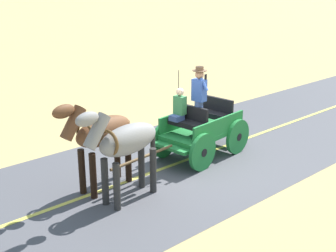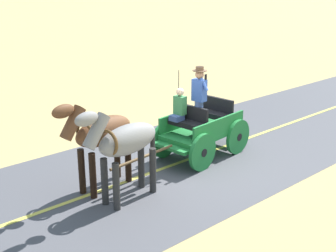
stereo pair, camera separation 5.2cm
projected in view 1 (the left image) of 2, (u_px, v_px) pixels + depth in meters
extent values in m
plane|color=tan|center=(189.00, 159.00, 12.07)|extent=(200.00, 200.00, 0.00)
cube|color=#4C4C51|center=(189.00, 159.00, 12.07)|extent=(5.46, 160.00, 0.01)
cube|color=#DBCC4C|center=(189.00, 159.00, 12.06)|extent=(0.12, 160.00, 0.00)
cube|color=#1E7233|center=(201.00, 132.00, 12.14)|extent=(1.42, 2.31, 0.12)
cube|color=#1E7233|center=(219.00, 127.00, 11.69)|extent=(0.28, 2.08, 0.44)
cube|color=#1E7233|center=(185.00, 118.00, 12.42)|extent=(0.28, 2.08, 0.44)
cube|color=#1E7233|center=(171.00, 148.00, 11.32)|extent=(1.10, 0.35, 0.08)
cube|color=#1E7233|center=(227.00, 128.00, 13.04)|extent=(0.74, 0.27, 0.06)
cube|color=black|center=(187.00, 124.00, 11.60)|extent=(1.05, 0.46, 0.14)
cube|color=black|center=(192.00, 114.00, 11.65)|extent=(1.02, 0.19, 0.44)
cube|color=black|center=(213.00, 114.00, 12.37)|extent=(1.05, 0.46, 0.14)
cube|color=black|center=(217.00, 105.00, 12.43)|extent=(1.02, 0.19, 0.44)
cylinder|color=#1E7233|center=(203.00, 152.00, 11.25)|extent=(0.20, 0.97, 0.96)
cylinder|color=black|center=(203.00, 152.00, 11.25)|extent=(0.14, 0.22, 0.21)
cylinder|color=#1E7233|center=(164.00, 140.00, 12.08)|extent=(0.20, 0.97, 0.96)
cylinder|color=black|center=(164.00, 140.00, 12.08)|extent=(0.14, 0.22, 0.21)
cylinder|color=#1E7233|center=(238.00, 137.00, 12.33)|extent=(0.20, 0.97, 0.96)
cylinder|color=black|center=(238.00, 137.00, 12.33)|extent=(0.14, 0.22, 0.21)
cylinder|color=#1E7233|center=(200.00, 126.00, 13.16)|extent=(0.20, 0.97, 0.96)
cylinder|color=black|center=(200.00, 126.00, 13.16)|extent=(0.14, 0.22, 0.21)
cylinder|color=brown|center=(143.00, 157.00, 10.62)|extent=(0.28, 2.00, 0.07)
cylinder|color=black|center=(178.00, 95.00, 11.57)|extent=(0.02, 0.02, 1.30)
cylinder|color=#384C7F|center=(199.00, 118.00, 11.65)|extent=(0.22, 0.22, 0.90)
cube|color=#2D4C99|center=(199.00, 90.00, 11.42)|extent=(0.36, 0.25, 0.56)
sphere|color=#9E7051|center=(199.00, 75.00, 11.29)|extent=(0.22, 0.22, 0.22)
cylinder|color=#473323|center=(200.00, 71.00, 11.26)|extent=(0.36, 0.36, 0.01)
cylinder|color=#473323|center=(200.00, 69.00, 11.25)|extent=(0.20, 0.20, 0.10)
cylinder|color=#2D4C99|center=(204.00, 85.00, 11.22)|extent=(0.27, 0.11, 0.32)
cube|color=black|center=(206.00, 77.00, 11.11)|extent=(0.03, 0.07, 0.14)
cube|color=#384C7F|center=(177.00, 118.00, 11.63)|extent=(0.31, 0.35, 0.14)
cube|color=#387F47|center=(180.00, 105.00, 11.61)|extent=(0.32, 0.23, 0.48)
sphere|color=beige|center=(180.00, 92.00, 11.50)|extent=(0.20, 0.20, 0.20)
ellipsoid|color=gray|center=(129.00, 139.00, 9.56)|extent=(0.74, 1.62, 0.64)
cylinder|color=#272726|center=(117.00, 187.00, 9.33)|extent=(0.15, 0.15, 1.05)
cylinder|color=#272726|center=(105.00, 182.00, 9.55)|extent=(0.15, 0.15, 1.05)
cylinder|color=#272726|center=(153.00, 170.00, 10.10)|extent=(0.15, 0.15, 1.05)
cylinder|color=#272726|center=(141.00, 166.00, 10.33)|extent=(0.15, 0.15, 1.05)
cylinder|color=gray|center=(97.00, 131.00, 8.83)|extent=(0.34, 0.67, 0.73)
ellipsoid|color=gray|center=(87.00, 119.00, 8.58)|extent=(0.28, 0.56, 0.28)
cube|color=#272726|center=(98.00, 129.00, 8.84)|extent=(0.12, 0.51, 0.56)
cylinder|color=#272726|center=(153.00, 143.00, 10.18)|extent=(0.11, 0.11, 0.70)
torus|color=brown|center=(109.00, 143.00, 9.15)|extent=(0.55, 0.14, 0.55)
ellipsoid|color=brown|center=(104.00, 131.00, 10.07)|extent=(0.80, 1.63, 0.64)
cylinder|color=black|center=(93.00, 176.00, 9.83)|extent=(0.15, 0.15, 1.05)
cylinder|color=black|center=(82.00, 172.00, 10.04)|extent=(0.15, 0.15, 1.05)
cylinder|color=black|center=(128.00, 161.00, 10.63)|extent=(0.15, 0.15, 1.05)
cylinder|color=black|center=(117.00, 157.00, 10.85)|extent=(0.15, 0.15, 1.05)
cylinder|color=brown|center=(73.00, 123.00, 9.32)|extent=(0.36, 0.68, 0.73)
ellipsoid|color=brown|center=(63.00, 111.00, 9.06)|extent=(0.30, 0.57, 0.28)
cube|color=black|center=(74.00, 121.00, 9.32)|extent=(0.14, 0.51, 0.56)
cylinder|color=black|center=(128.00, 135.00, 10.71)|extent=(0.11, 0.11, 0.70)
torus|color=brown|center=(85.00, 134.00, 9.64)|extent=(0.55, 0.16, 0.55)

